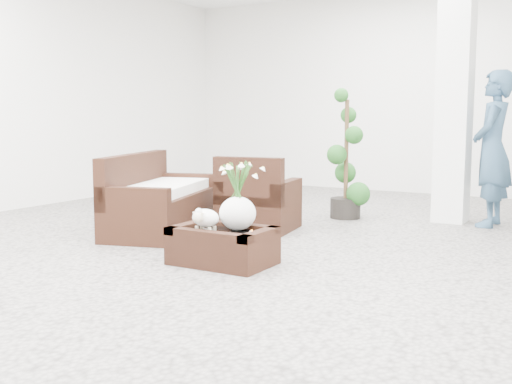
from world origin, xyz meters
The scene contains 10 objects.
ground centered at (0.00, 0.00, 0.00)m, with size 11.00×11.00×0.00m, color gray.
column centered at (1.20, 2.80, 1.75)m, with size 0.40×0.40×3.50m, color white.
coffee_table centered at (-0.05, -0.62, 0.16)m, with size 0.90×0.60×0.31m, color black.
sheep_figurine centered at (-0.17, -0.72, 0.42)m, with size 0.28×0.23×0.21m, color white.
planter_narcissus centered at (0.05, -0.52, 0.71)m, with size 0.44×0.44×0.80m, color white, non-canonical shape.
tealight centered at (0.25, -0.60, 0.33)m, with size 0.04×0.04×0.03m, color white.
armchair centered at (-0.65, 1.07, 0.45)m, with size 0.83×0.80×0.89m, color black.
loveseat centered at (-1.55, 0.35, 0.46)m, with size 1.72×0.82×0.92m, color black.
topiary centered at (-0.07, 2.37, 0.84)m, with size 0.45×0.45×1.68m, color #184516, non-canonical shape.
shopper centered at (1.70, 2.71, 0.95)m, with size 0.70×0.46×1.91m, color #2C4962.
Camera 1 is at (3.10, -5.37, 1.39)m, focal length 44.14 mm.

